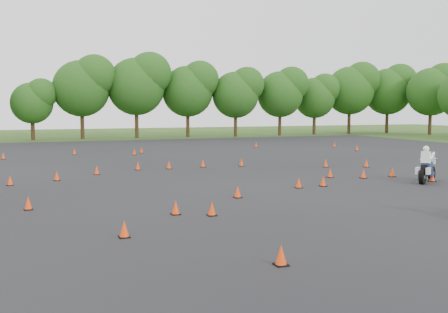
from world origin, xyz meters
name	(u,v)px	position (x,y,z in m)	size (l,w,h in m)	color
ground	(258,194)	(0.00, 0.00, 0.00)	(140.00, 140.00, 0.00)	#2D5119
asphalt_pad	(211,176)	(0.00, 6.00, 0.01)	(62.00, 62.00, 0.00)	black
treeline	(145,98)	(2.64, 34.95, 4.62)	(87.36, 32.27, 10.54)	#214C15
traffic_cones	(194,172)	(-0.85, 6.11, 0.23)	(36.78, 33.27, 0.45)	#FD400A
rider_white	(428,164)	(8.95, 0.18, 0.88)	(2.26, 0.70, 1.75)	white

